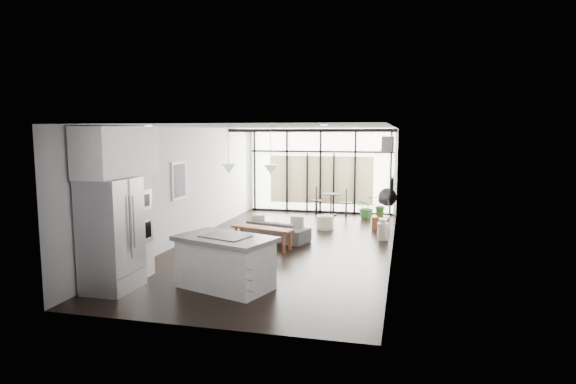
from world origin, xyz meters
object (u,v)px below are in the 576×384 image
at_px(tv, 393,189).
at_px(pouf, 325,222).
at_px(fridge, 111,235).
at_px(console_bench, 263,238).
at_px(sofa, 275,227).
at_px(milk_can, 383,229).
at_px(island, 225,262).

bearing_deg(tv, pouf, 147.93).
xyz_separation_m(fridge, console_bench, (1.63, 3.48, -0.71)).
height_order(sofa, tv, tv).
height_order(fridge, tv, fridge).
bearing_deg(tv, milk_can, 145.70).
relative_size(console_bench, milk_can, 2.83).
distance_m(pouf, tv, 2.45).
bearing_deg(fridge, island, 16.10).
bearing_deg(pouf, milk_can, -31.76).
distance_m(pouf, milk_can, 1.92).
bearing_deg(fridge, milk_can, 49.18).
xyz_separation_m(island, milk_can, (2.47, 4.47, -0.18)).
bearing_deg(pouf, island, -98.77).
distance_m(island, console_bench, 2.96).
bearing_deg(island, pouf, 99.87).
bearing_deg(sofa, pouf, -103.13).
distance_m(sofa, milk_can, 2.70).
xyz_separation_m(fridge, sofa, (1.71, 4.30, -0.62)).
relative_size(console_bench, pouf, 3.25).
distance_m(sofa, console_bench, 0.83).
height_order(fridge, milk_can, fridge).
bearing_deg(console_bench, island, -70.14).
relative_size(island, console_bench, 1.09).
distance_m(fridge, milk_can, 6.64).
relative_size(fridge, milk_can, 3.55).
bearing_deg(console_bench, tv, 40.95).
bearing_deg(pouf, tv, -32.07).
bearing_deg(sofa, milk_can, -148.32).
bearing_deg(console_bench, pouf, 82.91).
xyz_separation_m(console_bench, tv, (2.91, 1.37, 1.05)).
bearing_deg(pouf, console_bench, -112.74).
relative_size(pouf, milk_can, 0.87).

